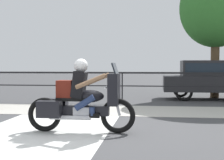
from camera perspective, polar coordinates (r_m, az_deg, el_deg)
name	(u,v)px	position (r m, az deg, el deg)	size (l,w,h in m)	color
ground_plane	(98,132)	(7.29, -2.29, -8.62)	(120.00, 120.00, 0.00)	#424244
sidewalk_band	(116,110)	(10.61, 0.66, -5.05)	(44.00, 2.40, 0.01)	#B7B2A8
crosswalk_band	(42,132)	(7.37, -11.59, -8.51)	(2.77, 6.00, 0.01)	silver
fence_railing	(122,79)	(12.63, 1.71, 0.24)	(36.00, 0.05, 1.14)	black
motorcycle	(81,100)	(7.16, -5.13, -3.27)	(2.28, 0.76, 1.54)	black
parked_car	(211,77)	(14.46, 16.19, 0.44)	(4.04, 1.74, 1.58)	#232326
tree_behind_car	(216,9)	(15.44, 16.86, 11.31)	(3.04, 3.04, 5.48)	brown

